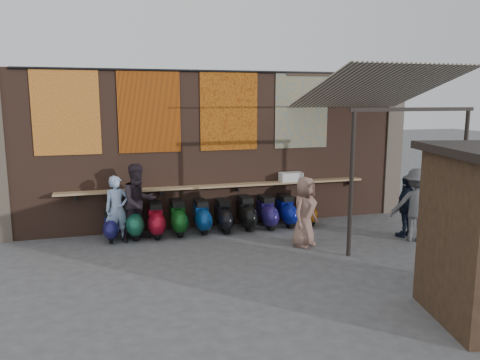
{
  "coord_description": "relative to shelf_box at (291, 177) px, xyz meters",
  "views": [
    {
      "loc": [
        -2.79,
        -9.12,
        3.29
      ],
      "look_at": [
        0.22,
        1.2,
        1.43
      ],
      "focal_mm": 35.0,
      "sensor_mm": 36.0,
      "label": 1
    }
  ],
  "objects": [
    {
      "name": "brick_wall",
      "position": [
        -1.95,
        0.4,
        0.75
      ],
      "size": [
        10.0,
        0.4,
        4.0
      ],
      "primitive_type": "cube",
      "color": "brown",
      "rests_on": "ground"
    },
    {
      "name": "scooter_stool_8",
      "position": [
        -0.24,
        -0.3,
        -0.84
      ],
      "size": [
        0.38,
        0.85,
        0.81
      ],
      "primitive_type": null,
      "color": "navy",
      "rests_on": "ground"
    },
    {
      "name": "awning_post_right",
      "position": [
        2.95,
        -2.9,
        0.3
      ],
      "size": [
        0.09,
        0.09,
        3.1
      ],
      "primitive_type": "cylinder",
      "color": "black",
      "rests_on": "ground"
    },
    {
      "name": "scooter_stool_3",
      "position": [
        -3.09,
        -0.27,
        -0.82
      ],
      "size": [
        0.4,
        0.89,
        0.84
      ],
      "primitive_type": null,
      "color": "#0E4915",
      "rests_on": "ground"
    },
    {
      "name": "scooter_stool_9",
      "position": [
        0.34,
        -0.31,
        -0.89
      ],
      "size": [
        0.33,
        0.74,
        0.71
      ],
      "primitive_type": null,
      "color": "#904B0D",
      "rests_on": "ground"
    },
    {
      "name": "tapestry_sun",
      "position": [
        -3.65,
        0.18,
        1.75
      ],
      "size": [
        1.5,
        0.02,
        2.0
      ],
      "primitive_type": "cube",
      "color": "orange",
      "rests_on": "brick_wall"
    },
    {
      "name": "scooter_stool_4",
      "position": [
        -2.49,
        -0.27,
        -0.84
      ],
      "size": [
        0.38,
        0.85,
        0.8
      ],
      "primitive_type": null,
      "color": "navy",
      "rests_on": "ground"
    },
    {
      "name": "eating_counter",
      "position": [
        -1.95,
        0.03,
        -0.15
      ],
      "size": [
        8.0,
        0.32,
        0.05
      ],
      "primitive_type": "cube",
      "color": "#9E7A51",
      "rests_on": "brick_wall"
    },
    {
      "name": "scooter_stool_0",
      "position": [
        -4.69,
        -0.33,
        -0.9
      ],
      "size": [
        0.33,
        0.74,
        0.7
      ],
      "primitive_type": null,
      "color": "#191854",
      "rests_on": "ground"
    },
    {
      "name": "shopper_tan",
      "position": [
        -0.48,
        -2.0,
        -0.45
      ],
      "size": [
        0.92,
        0.87,
        1.59
      ],
      "primitive_type": "imported",
      "rotation": [
        0.0,
        0.0,
        0.65
      ],
      "color": "#846154",
      "rests_on": "ground"
    },
    {
      "name": "scooter_stool_5",
      "position": [
        -1.94,
        -0.33,
        -0.85
      ],
      "size": [
        0.38,
        0.84,
        0.79
      ],
      "primitive_type": null,
      "color": "black",
      "rests_on": "ground"
    },
    {
      "name": "scooter_stool_6",
      "position": [
        -1.34,
        -0.3,
        -0.83
      ],
      "size": [
        0.4,
        0.88,
        0.84
      ],
      "primitive_type": null,
      "color": "black",
      "rests_on": "ground"
    },
    {
      "name": "scooter_stool_2",
      "position": [
        -3.63,
        -0.31,
        -0.83
      ],
      "size": [
        0.39,
        0.87,
        0.83
      ],
      "primitive_type": null,
      "color": "maroon",
      "rests_on": "ground"
    },
    {
      "name": "awning_post_left",
      "position": [
        0.15,
        -2.9,
        0.3
      ],
      "size": [
        0.09,
        0.09,
        3.1
      ],
      "primitive_type": "cylinder",
      "color": "black",
      "rests_on": "ground"
    },
    {
      "name": "awning_canvas",
      "position": [
        1.55,
        -1.4,
        2.3
      ],
      "size": [
        3.2,
        3.28,
        0.97
      ],
      "primitive_type": "cube",
      "rotation": [
        -0.28,
        0.0,
        0.0
      ],
      "color": "beige",
      "rests_on": "brick_wall"
    },
    {
      "name": "ground",
      "position": [
        -1.95,
        -2.3,
        -1.25
      ],
      "size": [
        70.0,
        70.0,
        0.0
      ],
      "primitive_type": "plane",
      "color": "#474749",
      "rests_on": "ground"
    },
    {
      "name": "pier_right",
      "position": [
        3.25,
        0.4,
        0.75
      ],
      "size": [
        0.5,
        0.5,
        4.0
      ],
      "primitive_type": "cube",
      "color": "#4C4238",
      "rests_on": "ground"
    },
    {
      "name": "shelf_box",
      "position": [
        0.0,
        0.0,
        0.0
      ],
      "size": [
        0.6,
        0.32,
        0.24
      ],
      "primitive_type": "cube",
      "color": "white",
      "rests_on": "eating_counter"
    },
    {
      "name": "shopper_grey",
      "position": [
        2.16,
        -2.37,
        -0.39
      ],
      "size": [
        1.28,
        1.09,
        1.72
      ],
      "primitive_type": "imported",
      "rotation": [
        0.0,
        0.0,
        2.65
      ],
      "color": "#545558",
      "rests_on": "ground"
    },
    {
      "name": "shopper_navy",
      "position": [
        2.17,
        -2.02,
        -0.49
      ],
      "size": [
        0.95,
        0.72,
        1.51
      ],
      "primitive_type": "imported",
      "rotation": [
        0.0,
        0.0,
        3.6
      ],
      "color": "black",
      "rests_on": "ground"
    },
    {
      "name": "awning_header",
      "position": [
        1.55,
        -2.9,
        1.83
      ],
      "size": [
        3.0,
        0.08,
        0.08
      ],
      "primitive_type": "cube",
      "color": "black",
      "rests_on": "awning_post_left"
    },
    {
      "name": "diner_left",
      "position": [
        -4.53,
        -0.48,
        -0.47
      ],
      "size": [
        0.65,
        0.51,
        1.56
      ],
      "primitive_type": "imported",
      "rotation": [
        0.0,
        0.0,
        0.27
      ],
      "color": "#9CB8E3",
      "rests_on": "ground"
    },
    {
      "name": "diner_right",
      "position": [
        -4.03,
        -0.47,
        -0.34
      ],
      "size": [
        1.09,
        1.0,
        1.82
      ],
      "primitive_type": "imported",
      "rotation": [
        0.0,
        0.0,
        0.44
      ],
      "color": "#281F26",
      "rests_on": "ground"
    },
    {
      "name": "tapestry_orange",
      "position": [
        -1.65,
        0.18,
        1.75
      ],
      "size": [
        1.5,
        0.02,
        2.0
      ],
      "primitive_type": "cube",
      "color": "#B35E16",
      "rests_on": "brick_wall"
    },
    {
      "name": "tapestry_redgold",
      "position": [
        -5.55,
        0.18,
        1.75
      ],
      "size": [
        1.5,
        0.02,
        2.0
      ],
      "primitive_type": "cube",
      "color": "maroon",
      "rests_on": "brick_wall"
    },
    {
      "name": "scooter_stool_1",
      "position": [
        -4.14,
        -0.26,
        -0.83
      ],
      "size": [
        0.39,
        0.87,
        0.83
      ],
      "primitive_type": null,
      "color": "#175D41",
      "rests_on": "ground"
    },
    {
      "name": "awning_ledger",
      "position": [
        1.55,
        0.19,
        2.7
      ],
      "size": [
        3.3,
        0.08,
        0.12
      ],
      "primitive_type": "cube",
      "color": "#33261C",
      "rests_on": "brick_wall"
    },
    {
      "name": "hang_rail",
      "position": [
        -1.95,
        0.17,
        2.73
      ],
      "size": [
        9.5,
        0.06,
        0.06
      ],
      "primitive_type": "cylinder",
      "rotation": [
        0.0,
        1.57,
        0.0
      ],
      "color": "black",
      "rests_on": "brick_wall"
    },
    {
      "name": "scooter_stool_7",
      "position": [
        -0.8,
        -0.35,
        -0.83
      ],
      "size": [
        0.39,
        0.87,
        0.82
      ],
      "primitive_type": null,
      "color": "#201655",
      "rests_on": "ground"
    },
    {
      "name": "tapestry_multi",
      "position": [
        0.35,
        0.18,
        1.75
      ],
      "size": [
        1.5,
        0.02,
        2.0
      ],
      "primitive_type": "cube",
      "color": "#286A93",
      "rests_on": "brick_wall"
    }
  ]
}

